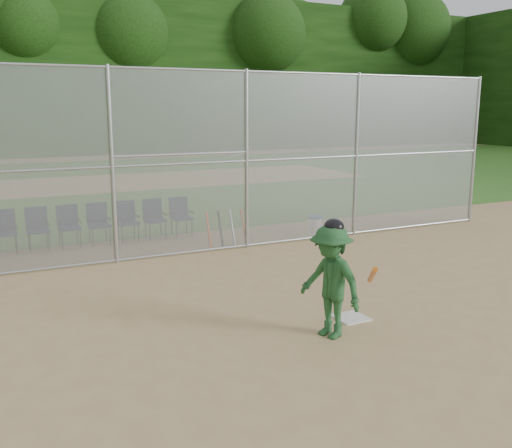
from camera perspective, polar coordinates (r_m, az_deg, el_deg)
name	(u,v)px	position (r m, az deg, el deg)	size (l,w,h in m)	color
ground	(331,328)	(8.57, 7.54, -10.27)	(100.00, 100.00, 0.00)	tan
grass_strip	(95,184)	(25.18, -15.85, 3.91)	(100.00, 100.00, 0.00)	#2F671F
dirt_patch_far	(95,183)	(25.18, -15.85, 3.92)	(24.00, 24.00, 0.00)	tan
backstop_fence	(205,159)	(12.46, -5.13, 6.45)	(16.09, 0.09, 4.00)	gray
treeline	(79,53)	(27.05, -17.33, 16.01)	(81.00, 60.00, 11.00)	black
home_plate	(351,318)	(8.98, 9.45, -9.21)	(0.47, 0.47, 0.02)	silver
batter_at_plate	(331,281)	(8.01, 7.50, -5.62)	(1.06, 1.33, 1.69)	#1F4F26
water_cooler	(315,225)	(14.55, 5.94, -0.11)	(0.38, 0.38, 0.48)	white
spare_bats	(226,228)	(13.34, -2.98, -0.39)	(0.96, 0.38, 0.83)	#D84C14
chair_3	(5,232)	(13.68, -23.79, -0.77)	(0.54, 0.52, 0.96)	#0F1C3A
chair_4	(38,230)	(13.72, -20.97, -0.52)	(0.54, 0.52, 0.96)	#0F1C3A
chair_5	(69,227)	(13.79, -18.18, -0.27)	(0.54, 0.52, 0.96)	#0F1C3A
chair_6	(99,224)	(13.90, -15.42, -0.02)	(0.54, 0.52, 0.96)	#0F1C3A
chair_7	(128,222)	(14.04, -12.70, 0.23)	(0.54, 0.52, 0.96)	#0F1C3A
chair_8	(155,219)	(14.21, -10.05, 0.47)	(0.54, 0.52, 0.96)	#0F1C3A
chair_9	(181,217)	(14.40, -7.46, 0.70)	(0.54, 0.52, 0.96)	#0F1C3A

